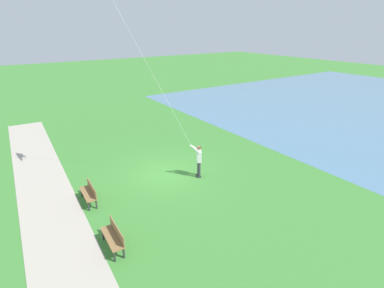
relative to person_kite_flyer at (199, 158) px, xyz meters
The scene contains 5 objects.
ground_plane 2.13m from the person_kite_flyer, 43.88° to the right, with size 120.00×120.00×0.00m, color #3D7F33.
walkway_path 7.32m from the person_kite_flyer, ahead, with size 2.40×32.00×0.02m, color #ADA393.
person_kite_flyer is the anchor object (origin of this frame).
park_bench_near_walkway 5.55m from the person_kite_flyer, ahead, with size 0.50×1.52×0.88m.
park_bench_far_walkway 6.30m from the person_kite_flyer, 26.37° to the left, with size 0.50×1.52×0.88m.
Camera 1 is at (6.81, 12.74, 7.42)m, focal length 27.83 mm.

